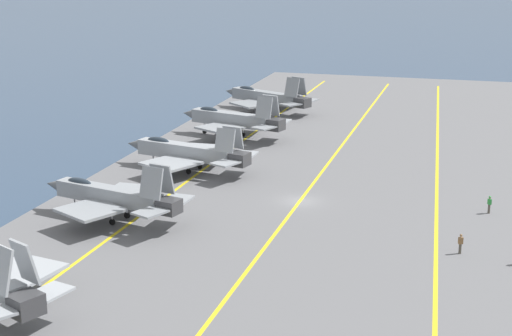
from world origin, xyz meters
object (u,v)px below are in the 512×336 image
parked_jet_second (112,196)px  parked_jet_third (187,152)px  parked_jet_fourth (233,119)px  crew_brown_vest (461,243)px  parked_jet_fifth (267,97)px  crew_green_vest (489,204)px

parked_jet_second → parked_jet_third: parked_jet_second is taller
parked_jet_fourth → parked_jet_second: bearing=179.1°
parked_jet_fourth → crew_brown_vest: 48.53m
parked_jet_third → parked_jet_fourth: size_ratio=1.03×
parked_jet_third → crew_brown_vest: (-18.50, -32.19, -1.30)m
parked_jet_third → crew_brown_vest: parked_jet_third is taller
parked_jet_second → parked_jet_third: 18.85m
crew_brown_vest → parked_jet_fourth: bearing=41.6°
parked_jet_second → parked_jet_third: bearing=-1.7°
parked_jet_fifth → crew_brown_vest: parked_jet_fifth is taller
parked_jet_second → crew_brown_vest: parked_jet_second is taller
parked_jet_fourth → crew_brown_vest: size_ratio=9.20×
parked_jet_fifth → crew_green_vest: (-43.53, -34.90, -1.38)m
parked_jet_fourth → crew_green_vest: parked_jet_fourth is taller
parked_jet_second → parked_jet_fifth: size_ratio=0.94×
parked_jet_third → parked_jet_fifth: parked_jet_fifth is taller
parked_jet_fourth → parked_jet_fifth: bearing=0.9°
parked_jet_fourth → crew_brown_vest: parked_jet_fourth is taller
parked_jet_third → crew_green_vest: parked_jet_third is taller
parked_jet_second → parked_jet_third: (18.84, -0.56, -0.22)m
parked_jet_second → parked_jet_fourth: size_ratio=0.98×
parked_jet_second → crew_green_vest: bearing=-70.7°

